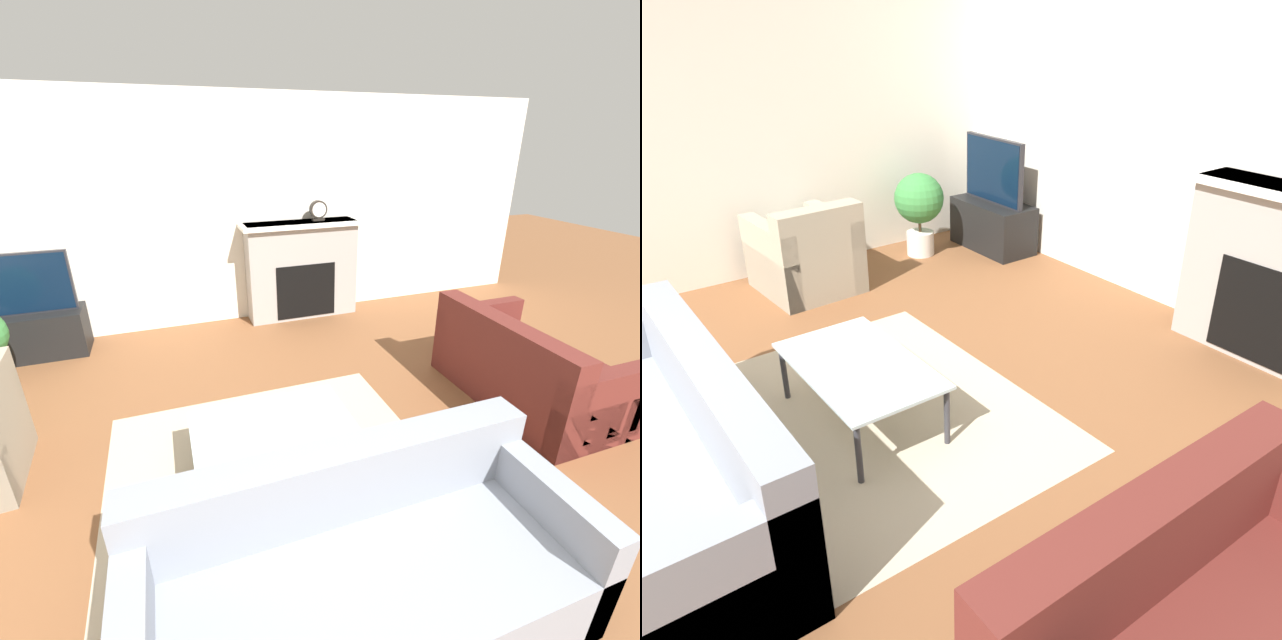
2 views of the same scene
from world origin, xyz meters
The scene contains 9 objects.
wall_back centered at (0.00, 4.84, 1.35)m, with size 8.67×0.06×2.70m.
area_rug centered at (-0.17, 2.02, 0.00)m, with size 2.29×1.85×0.00m.
fireplace centered at (0.92, 4.64, 0.65)m, with size 1.53×0.41×1.24m.
tv_stand centered at (-2.09, 4.51, 0.25)m, with size 0.91×0.45×0.49m.
tv centered at (-2.09, 4.51, 0.82)m, with size 0.85×0.06×0.65m.
couch_sectional centered at (-0.03, 0.77, 0.29)m, with size 2.09×0.88×0.82m.
couch_loveseat centered at (2.18, 2.04, 0.29)m, with size 0.96×1.59×0.82m.
coffee_table centered at (-0.17, 1.93, 0.36)m, with size 1.09×0.65×0.40m.
mantel_clock centered at (1.15, 4.64, 1.37)m, with size 0.22×0.07×0.25m.
Camera 1 is at (-0.70, -0.46, 2.21)m, focal length 24.00 mm.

